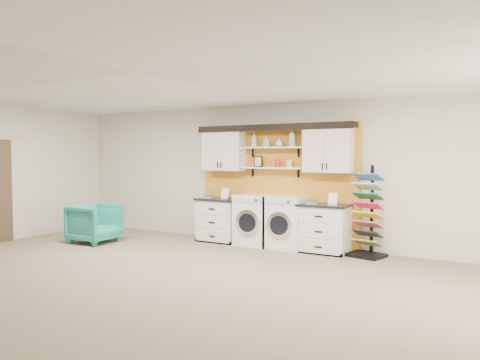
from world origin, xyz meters
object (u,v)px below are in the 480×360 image
Objects in this scene: base_cabinet_right at (324,228)px; armchair at (95,223)px; dryer at (287,222)px; washer at (256,220)px; base_cabinet_left at (220,220)px; sample_rack at (368,227)px.

base_cabinet_right reaches higher than armchair.
dryer is at bearing -71.13° from armchair.
washer is (-1.42, -0.00, 0.06)m from base_cabinet_right.
washer is (0.84, -0.00, 0.05)m from base_cabinet_left.
washer reaches higher than base_cabinet_right.
base_cabinet_right is at bearing -164.02° from sample_rack.
washer is at bearing -66.96° from armchair.
sample_rack is at bearing 0.96° from washer.
armchair is at bearing -146.77° from base_cabinet_left.
washer is 1.00× the size of dryer.
dryer reaches higher than base_cabinet_right.
dryer is 1.17× the size of armchair.
base_cabinet_left is 1.50m from dryer.
dryer is 3.90m from armchair.
washer is 0.62× the size of sample_rack.
dryer is (-0.76, -0.00, 0.06)m from base_cabinet_right.
base_cabinet_left is 1.00× the size of base_cabinet_right.
base_cabinet_left is 3.04m from sample_rack.
washer is 3.29m from armchair.
base_cabinet_left is 0.84m from washer.
base_cabinet_left is 0.57× the size of sample_rack.
armchair is (-2.14, -1.40, -0.06)m from base_cabinet_left.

